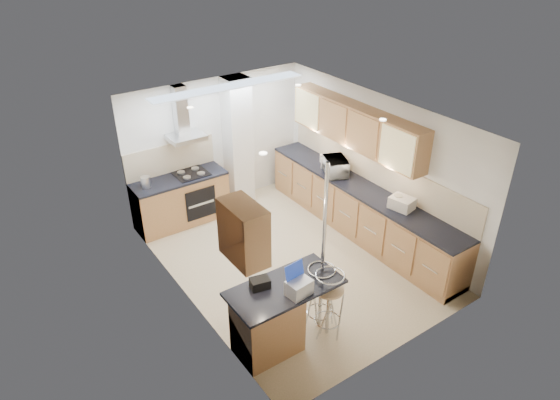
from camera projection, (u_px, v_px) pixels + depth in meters
ground at (290, 259)px, 8.30m from camera, size 4.80×4.80×0.00m
room_shell at (294, 163)px, 7.96m from camera, size 3.64×4.84×2.51m
right_counter at (359, 209)px, 8.81m from camera, size 0.63×4.40×0.92m
back_counter at (181, 200)px, 9.10m from camera, size 1.70×0.63×0.92m
peninsula at (285, 314)px, 6.47m from camera, size 1.47×0.72×0.94m
microwave at (336, 166)px, 8.93m from camera, size 0.54×0.63×0.30m
laptop at (299, 288)px, 6.06m from camera, size 0.32×0.25×0.20m
bag at (260, 283)px, 6.19m from camera, size 0.27×0.22×0.13m
bar_stool_near at (328, 304)px, 6.60m from camera, size 0.50×0.50×1.01m
bar_stool_end at (320, 297)px, 6.75m from camera, size 0.55×0.55×0.97m
jar_a at (324, 163)px, 9.17m from camera, size 0.14×0.14×0.19m
jar_b at (323, 158)px, 9.41m from camera, size 0.12×0.12×0.15m
jar_c at (398, 201)px, 7.95m from camera, size 0.18×0.18×0.20m
jar_d at (397, 201)px, 7.99m from camera, size 0.12×0.12×0.15m
bread_bin at (402, 203)px, 7.90m from camera, size 0.36×0.41×0.19m
kettle at (146, 182)px, 8.50m from camera, size 0.16×0.16×0.21m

